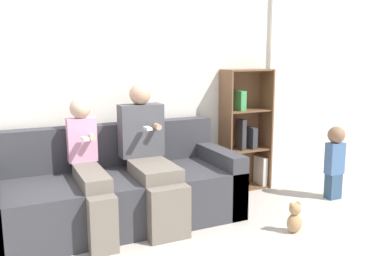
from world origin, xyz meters
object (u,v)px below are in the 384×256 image
couch (116,192)px  adult_seated (150,153)px  toddler_standing (335,158)px  child_seated (90,168)px  teddy_bear (295,218)px  bookshelf (245,134)px

couch → adult_seated: (0.29, -0.10, 0.35)m
adult_seated → toddler_standing: bearing=-8.2°
couch → child_seated: bearing=-151.2°
child_seated → teddy_bear: bearing=-25.6°
toddler_standing → bookshelf: (-0.65, 0.72, 0.19)m
couch → toddler_standing: size_ratio=2.85×
adult_seated → bookshelf: bearing=19.1°
child_seated → bookshelf: bearing=14.6°
toddler_standing → teddy_bear: bearing=-151.6°
child_seated → teddy_bear: child_seated is taller
teddy_bear → couch: bearing=146.1°
couch → adult_seated: adult_seated is taller
adult_seated → child_seated: (-0.54, -0.03, -0.06)m
teddy_bear → toddler_standing: bearing=28.4°
bookshelf → couch: bearing=-167.8°
adult_seated → teddy_bear: 1.36m
child_seated → teddy_bear: 1.77m
toddler_standing → teddy_bear: toddler_standing is taller
couch → child_seated: size_ratio=1.95×
toddler_standing → couch: bearing=170.3°
adult_seated → bookshelf: (1.28, 0.44, -0.01)m
bookshelf → adult_seated: bearing=-160.9°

